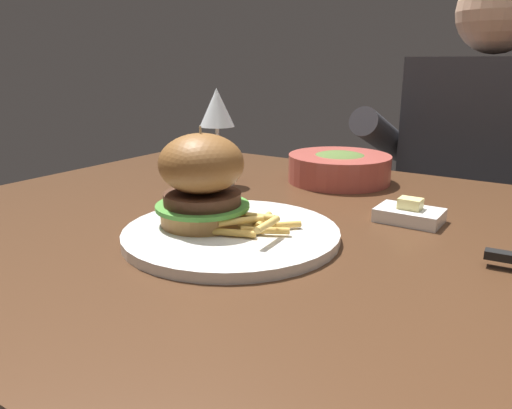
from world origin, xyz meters
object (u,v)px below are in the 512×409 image
main_plate (231,234)px  butter_dish (409,214)px  diner_person (472,224)px  wine_glass (217,112)px  soup_bowl (339,167)px  burger_sandwich (202,179)px

main_plate → butter_dish: (0.18, 0.21, 0.00)m
diner_person → wine_glass: bearing=-122.7°
soup_bowl → main_plate: bearing=-87.5°
diner_person → butter_dish: bearing=-89.3°
butter_dish → diner_person: size_ratio=0.08×
butter_dish → burger_sandwich: bearing=-137.2°
burger_sandwich → wine_glass: bearing=123.3°
main_plate → soup_bowl: soup_bowl is taller
main_plate → wine_glass: 0.34m
main_plate → soup_bowl: size_ratio=1.45×
butter_dish → soup_bowl: bearing=137.2°
soup_bowl → burger_sandwich: bearing=-94.4°
butter_dish → soup_bowl: soup_bowl is taller
butter_dish → diner_person: 0.64m
butter_dish → soup_bowl: 0.27m
wine_glass → butter_dish: bearing=-5.0°
burger_sandwich → butter_dish: burger_sandwich is taller
butter_dish → diner_person: diner_person is taller
main_plate → burger_sandwich: size_ratio=2.16×
main_plate → diner_person: 0.86m
butter_dish → soup_bowl: (-0.19, 0.18, 0.02)m
wine_glass → butter_dish: wine_glass is taller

